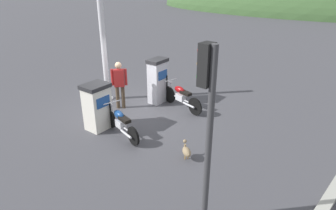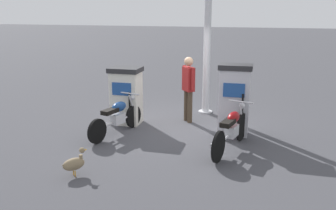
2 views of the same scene
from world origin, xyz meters
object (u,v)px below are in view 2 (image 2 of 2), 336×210
Objects in this scene: fuel_pump_far at (234,100)px; canopy_support_pole at (207,41)px; fuel_pump_near at (126,95)px; motorcycle_near_pump at (117,116)px; wandering_duck at (74,163)px; attendant_person at (188,85)px; motorcycle_far_pump at (231,128)px.

canopy_support_pole reaches higher than fuel_pump_far.
fuel_pump_far reaches higher than fuel_pump_near.
fuel_pump_near reaches higher than motorcycle_near_pump.
motorcycle_near_pump is at bearing 10.18° from fuel_pump_near.
canopy_support_pole reaches higher than fuel_pump_near.
wandering_duck is at bearing -14.94° from canopy_support_pole.
attendant_person reaches higher than fuel_pump_far.
fuel_pump_far is 0.89× the size of motorcycle_near_pump.
wandering_duck is at bearing -15.42° from attendant_person.
fuel_pump_near is at bearing -109.44° from motorcycle_far_pump.
motorcycle_near_pump is 2.11m from attendant_person.
fuel_pump_near is 0.78× the size of motorcycle_near_pump.
canopy_support_pole is (-1.04, 0.24, 1.07)m from attendant_person.
fuel_pump_near is 1.65m from attendant_person.
canopy_support_pole is at bearing 166.88° from attendant_person.
attendant_person is 4.05m from wandering_duck.
fuel_pump_near reaches higher than wandering_duck.
fuel_pump_near is at bearing -90.00° from fuel_pump_far.
fuel_pump_far is 1.10m from motorcycle_far_pump.
fuel_pump_near is 0.86× the size of attendant_person.
fuel_pump_near is 0.88× the size of fuel_pump_far.
canopy_support_pole is at bearing -156.82° from motorcycle_far_pump.
motorcycle_far_pump is 2.26m from attendant_person.
motorcycle_far_pump is 4.06× the size of wandering_duck.
motorcycle_near_pump reaches higher than wandering_duck.
motorcycle_near_pump is (0.88, -2.64, -0.42)m from fuel_pump_far.
motorcycle_near_pump is at bearing -71.52° from fuel_pump_far.
fuel_pump_near is at bearing -169.82° from motorcycle_near_pump.
fuel_pump_far is at bearing 90.00° from fuel_pump_near.
attendant_person is (-1.54, 1.33, 0.56)m from motorcycle_near_pump.
motorcycle_near_pump is at bearing -31.38° from canopy_support_pole.
motorcycle_near_pump is 0.44× the size of canopy_support_pole.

